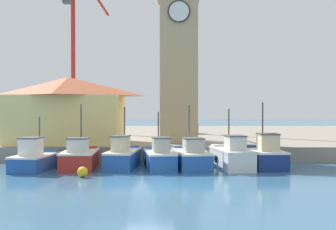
{
  "coord_description": "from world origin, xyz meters",
  "views": [
    {
      "loc": [
        1.06,
        -20.21,
        3.87
      ],
      "look_at": [
        0.9,
        10.84,
        3.5
      ],
      "focal_mm": 42.0,
      "sensor_mm": 36.0,
      "label": 1
    }
  ],
  "objects_px": {
    "fishing_boat_left_inner": "(123,156)",
    "mooring_buoy": "(83,172)",
    "fishing_boat_mid_left": "(159,157)",
    "fishing_boat_mid_right": "(231,156)",
    "fishing_boat_left_outer": "(80,157)",
    "clock_tower": "(179,47)",
    "port_crane_near": "(75,69)",
    "fishing_boat_right_inner": "(265,156)",
    "port_crane_far": "(189,64)",
    "fishing_boat_center": "(191,157)",
    "warehouse_left": "(68,109)",
    "fishing_boat_far_left": "(35,159)"
  },
  "relations": [
    {
      "from": "fishing_boat_center",
      "to": "fishing_boat_mid_right",
      "type": "relative_size",
      "value": 1.04
    },
    {
      "from": "fishing_boat_mid_right",
      "to": "fishing_boat_left_outer",
      "type": "bearing_deg",
      "value": -178.34
    },
    {
      "from": "fishing_boat_far_left",
      "to": "fishing_boat_mid_right",
      "type": "height_order",
      "value": "fishing_boat_mid_right"
    },
    {
      "from": "fishing_boat_mid_right",
      "to": "mooring_buoy",
      "type": "distance_m",
      "value": 9.87
    },
    {
      "from": "fishing_boat_right_inner",
      "to": "port_crane_far",
      "type": "xyz_separation_m",
      "value": [
        -4.12,
        19.95,
        8.5
      ]
    },
    {
      "from": "clock_tower",
      "to": "port_crane_near",
      "type": "height_order",
      "value": "port_crane_near"
    },
    {
      "from": "fishing_boat_mid_right",
      "to": "fishing_boat_far_left",
      "type": "bearing_deg",
      "value": -176.29
    },
    {
      "from": "fishing_boat_mid_left",
      "to": "fishing_boat_center",
      "type": "height_order",
      "value": "fishing_boat_center"
    },
    {
      "from": "port_crane_near",
      "to": "fishing_boat_far_left",
      "type": "bearing_deg",
      "value": -81.95
    },
    {
      "from": "fishing_boat_left_outer",
      "to": "fishing_boat_mid_left",
      "type": "xyz_separation_m",
      "value": [
        5.29,
        0.07,
        -0.0
      ]
    },
    {
      "from": "fishing_boat_left_inner",
      "to": "clock_tower",
      "type": "bearing_deg",
      "value": 62.66
    },
    {
      "from": "fishing_boat_left_inner",
      "to": "fishing_boat_center",
      "type": "bearing_deg",
      "value": -2.24
    },
    {
      "from": "warehouse_left",
      "to": "mooring_buoy",
      "type": "relative_size",
      "value": 15.17
    },
    {
      "from": "fishing_boat_far_left",
      "to": "port_crane_far",
      "type": "xyz_separation_m",
      "value": [
        11.04,
        21.02,
        8.59
      ]
    },
    {
      "from": "clock_tower",
      "to": "port_crane_far",
      "type": "relative_size",
      "value": 0.81
    },
    {
      "from": "port_crane_near",
      "to": "port_crane_far",
      "type": "xyz_separation_m",
      "value": [
        14.62,
        -4.31,
        0.03
      ]
    },
    {
      "from": "fishing_boat_far_left",
      "to": "fishing_boat_left_inner",
      "type": "xyz_separation_m",
      "value": [
        5.56,
        1.03,
        0.05
      ]
    },
    {
      "from": "fishing_boat_mid_left",
      "to": "fishing_boat_right_inner",
      "type": "xyz_separation_m",
      "value": [
        7.12,
        0.46,
        0.05
      ]
    },
    {
      "from": "fishing_boat_mid_left",
      "to": "fishing_boat_center",
      "type": "distance_m",
      "value": 2.12
    },
    {
      "from": "clock_tower",
      "to": "port_crane_near",
      "type": "bearing_deg",
      "value": 128.03
    },
    {
      "from": "fishing_boat_right_inner",
      "to": "port_crane_far",
      "type": "relative_size",
      "value": 0.21
    },
    {
      "from": "port_crane_far",
      "to": "fishing_boat_far_left",
      "type": "bearing_deg",
      "value": -117.7
    },
    {
      "from": "fishing_boat_mid_left",
      "to": "fishing_boat_mid_right",
      "type": "xyz_separation_m",
      "value": [
        4.82,
        0.22,
        0.05
      ]
    },
    {
      "from": "fishing_boat_mid_left",
      "to": "port_crane_near",
      "type": "relative_size",
      "value": 0.21
    },
    {
      "from": "fishing_boat_far_left",
      "to": "fishing_boat_right_inner",
      "type": "distance_m",
      "value": 15.2
    },
    {
      "from": "fishing_boat_mid_left",
      "to": "port_crane_near",
      "type": "height_order",
      "value": "port_crane_near"
    },
    {
      "from": "fishing_boat_far_left",
      "to": "fishing_boat_right_inner",
      "type": "xyz_separation_m",
      "value": [
        15.16,
        1.07,
        0.09
      ]
    },
    {
      "from": "port_crane_near",
      "to": "fishing_boat_mid_left",
      "type": "bearing_deg",
      "value": -64.81
    },
    {
      "from": "clock_tower",
      "to": "port_crane_near",
      "type": "distance_m",
      "value": 21.21
    },
    {
      "from": "fishing_boat_center",
      "to": "mooring_buoy",
      "type": "height_order",
      "value": "fishing_boat_center"
    },
    {
      "from": "fishing_boat_mid_right",
      "to": "fishing_boat_right_inner",
      "type": "distance_m",
      "value": 2.31
    },
    {
      "from": "fishing_boat_mid_right",
      "to": "fishing_boat_right_inner",
      "type": "bearing_deg",
      "value": 5.88
    },
    {
      "from": "fishing_boat_center",
      "to": "warehouse_left",
      "type": "xyz_separation_m",
      "value": [
        -9.94,
        6.64,
        3.22
      ]
    },
    {
      "from": "fishing_boat_far_left",
      "to": "mooring_buoy",
      "type": "bearing_deg",
      "value": -36.82
    },
    {
      "from": "fishing_boat_mid_left",
      "to": "fishing_boat_mid_right",
      "type": "height_order",
      "value": "fishing_boat_mid_right"
    },
    {
      "from": "fishing_boat_mid_left",
      "to": "fishing_boat_right_inner",
      "type": "relative_size",
      "value": 1.03
    },
    {
      "from": "fishing_boat_left_outer",
      "to": "fishing_boat_mid_left",
      "type": "relative_size",
      "value": 0.95
    },
    {
      "from": "port_crane_near",
      "to": "mooring_buoy",
      "type": "xyz_separation_m",
      "value": [
        7.27,
        -28.1,
        -8.96
      ]
    },
    {
      "from": "mooring_buoy",
      "to": "clock_tower",
      "type": "bearing_deg",
      "value": 63.0
    },
    {
      "from": "fishing_boat_right_inner",
      "to": "port_crane_far",
      "type": "bearing_deg",
      "value": 101.68
    },
    {
      "from": "fishing_boat_mid_left",
      "to": "mooring_buoy",
      "type": "distance_m",
      "value": 5.53
    },
    {
      "from": "fishing_boat_far_left",
      "to": "fishing_boat_mid_right",
      "type": "bearing_deg",
      "value": 3.71
    },
    {
      "from": "clock_tower",
      "to": "fishing_boat_left_outer",
      "type": "bearing_deg",
      "value": -129.73
    },
    {
      "from": "fishing_boat_far_left",
      "to": "port_crane_near",
      "type": "height_order",
      "value": "port_crane_near"
    },
    {
      "from": "fishing_boat_left_outer",
      "to": "fishing_boat_left_inner",
      "type": "relative_size",
      "value": 0.91
    },
    {
      "from": "fishing_boat_far_left",
      "to": "fishing_boat_right_inner",
      "type": "relative_size",
      "value": 0.97
    },
    {
      "from": "fishing_boat_mid_left",
      "to": "fishing_boat_right_inner",
      "type": "bearing_deg",
      "value": 3.71
    },
    {
      "from": "fishing_boat_mid_left",
      "to": "port_crane_far",
      "type": "height_order",
      "value": "port_crane_far"
    },
    {
      "from": "fishing_boat_left_inner",
      "to": "mooring_buoy",
      "type": "relative_size",
      "value": 7.74
    },
    {
      "from": "fishing_boat_center",
      "to": "port_crane_far",
      "type": "height_order",
      "value": "port_crane_far"
    }
  ]
}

